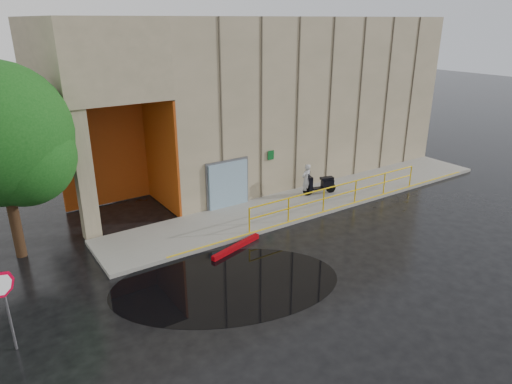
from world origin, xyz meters
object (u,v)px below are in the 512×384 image
(person, at_px, (306,180))
(tree_near, at_px, (4,140))
(stop_sign, at_px, (4,293))
(scooter, at_px, (320,179))
(red_curb, at_px, (236,247))

(person, bearing_deg, tree_near, -12.79)
(stop_sign, bearing_deg, person, 5.94)
(person, bearing_deg, stop_sign, 10.25)
(person, xyz_separation_m, scooter, (0.65, -0.24, -0.02))
(person, bearing_deg, scooter, 152.96)
(scooter, xyz_separation_m, tree_near, (-12.49, 1.43, 3.36))
(red_curb, bearing_deg, stop_sign, -168.65)
(person, relative_size, scooter, 0.90)
(scooter, height_order, red_curb, scooter)
(scooter, distance_m, stop_sign, 14.07)
(red_curb, distance_m, tree_near, 8.52)
(scooter, height_order, tree_near, tree_near)
(scooter, bearing_deg, tree_near, -170.31)
(person, relative_size, tree_near, 0.22)
(person, height_order, stop_sign, stop_sign)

